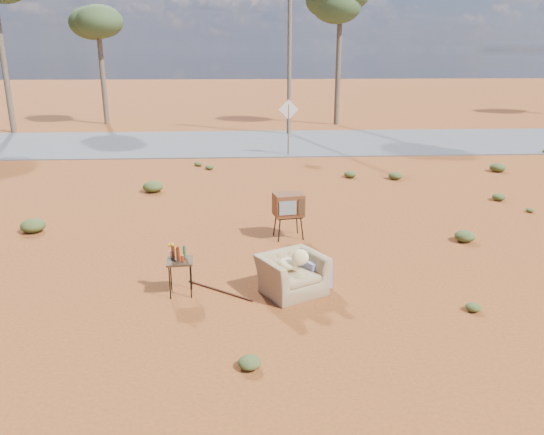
{
  "coord_description": "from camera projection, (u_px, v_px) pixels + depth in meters",
  "views": [
    {
      "loc": [
        -0.35,
        -8.89,
        4.02
      ],
      "look_at": [
        0.23,
        1.26,
        0.8
      ],
      "focal_mm": 35.0,
      "sensor_mm": 36.0,
      "label": 1
    }
  ],
  "objects": [
    {
      "name": "road_sign",
      "position": [
        289.0,
        117.0,
        20.74
      ],
      "size": [
        0.78,
        0.06,
        2.19
      ],
      "color": "brown",
      "rests_on": "ground"
    },
    {
      "name": "scrub_patch",
      "position": [
        225.0,
        206.0,
        13.8
      ],
      "size": [
        17.49,
        8.07,
        0.33
      ],
      "color": "#424E22",
      "rests_on": "ground"
    },
    {
      "name": "rusty_bar",
      "position": [
        220.0,
        291.0,
        9.23
      ],
      "size": [
        1.16,
        0.89,
        0.04
      ],
      "primitive_type": "cylinder",
      "rotation": [
        0.0,
        1.57,
        -0.65
      ],
      "color": "#4C2014",
      "rests_on": "ground"
    },
    {
      "name": "eucalyptus_center",
      "position": [
        341.0,
        2.0,
        28.01
      ],
      "size": [
        3.2,
        3.2,
        7.6
      ],
      "color": "brown",
      "rests_on": "ground"
    },
    {
      "name": "utility_pole_center",
      "position": [
        289.0,
        47.0,
        25.21
      ],
      "size": [
        1.4,
        0.2,
        8.0
      ],
      "color": "brown",
      "rests_on": "ground"
    },
    {
      "name": "ground",
      "position": [
        263.0,
        280.0,
        9.69
      ],
      "size": [
        140.0,
        140.0,
        0.0
      ],
      "primitive_type": "plane",
      "color": "#93481D",
      "rests_on": "ground"
    },
    {
      "name": "eucalyptus_near_left",
      "position": [
        98.0,
        22.0,
        28.55
      ],
      "size": [
        3.2,
        3.2,
        6.6
      ],
      "color": "brown",
      "rests_on": "ground"
    },
    {
      "name": "armchair",
      "position": [
        296.0,
        268.0,
        9.14
      ],
      "size": [
        1.34,
        1.26,
        0.91
      ],
      "rotation": [
        0.0,
        0.0,
        0.5
      ],
      "color": "#947950",
      "rests_on": "ground"
    },
    {
      "name": "side_table",
      "position": [
        178.0,
        259.0,
        8.97
      ],
      "size": [
        0.46,
        0.46,
        0.89
      ],
      "rotation": [
        0.0,
        0.0,
        0.07
      ],
      "color": "#3B2515",
      "rests_on": "ground"
    },
    {
      "name": "tv_unit",
      "position": [
        289.0,
        205.0,
        11.65
      ],
      "size": [
        0.71,
        0.61,
        1.02
      ],
      "rotation": [
        0.0,
        0.0,
        0.18
      ],
      "color": "black",
      "rests_on": "ground"
    },
    {
      "name": "highway",
      "position": [
        250.0,
        143.0,
        23.96
      ],
      "size": [
        140.0,
        7.0,
        0.04
      ],
      "primitive_type": "cube",
      "color": "#565659",
      "rests_on": "ground"
    }
  ]
}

